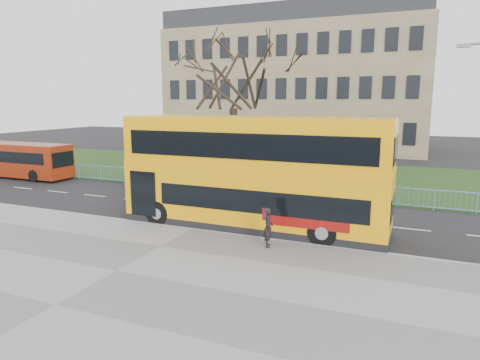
{
  "coord_description": "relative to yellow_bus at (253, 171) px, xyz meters",
  "views": [
    {
      "loc": [
        8.97,
        -17.58,
        5.69
      ],
      "look_at": [
        1.24,
        1.0,
        1.96
      ],
      "focal_mm": 32.0,
      "sensor_mm": 36.0,
      "label": 1
    }
  ],
  "objects": [
    {
      "name": "grass_verge",
      "position": [
        -2.33,
        14.44,
        -2.61
      ],
      "size": [
        80.0,
        15.4,
        0.08
      ],
      "primitive_type": "cube",
      "color": "#1B3714",
      "rests_on": "ground"
    },
    {
      "name": "kerb",
      "position": [
        -2.33,
        -1.41,
        -2.58
      ],
      "size": [
        80.0,
        0.2,
        0.14
      ],
      "primitive_type": "cube",
      "color": "gray",
      "rests_on": "ground"
    },
    {
      "name": "pavement",
      "position": [
        -2.33,
        -6.61,
        -2.59
      ],
      "size": [
        80.0,
        10.5,
        0.12
      ],
      "primitive_type": "cube",
      "color": "slate",
      "rests_on": "ground"
    },
    {
      "name": "civic_building",
      "position": [
        -7.33,
        35.14,
        4.35
      ],
      "size": [
        30.0,
        15.0,
        14.0
      ],
      "primitive_type": "cube",
      "color": "#7D664F",
      "rests_on": "ground"
    },
    {
      "name": "guard_railing",
      "position": [
        -2.33,
        6.74,
        -2.1
      ],
      "size": [
        40.0,
        0.12,
        1.1
      ],
      "primitive_type": null,
      "color": "#7AA3D9",
      "rests_on": "ground"
    },
    {
      "name": "yellow_bus",
      "position": [
        0.0,
        0.0,
        0.0
      ],
      "size": [
        11.82,
        2.9,
        4.95
      ],
      "rotation": [
        0.0,
        0.0,
        -0.01
      ],
      "color": "#FFAA0A",
      "rests_on": "ground"
    },
    {
      "name": "ground",
      "position": [
        -2.33,
        0.14,
        -2.65
      ],
      "size": [
        120.0,
        120.0,
        0.0
      ],
      "primitive_type": "plane",
      "color": "black",
      "rests_on": "ground"
    },
    {
      "name": "pedestrian",
      "position": [
        1.55,
        -2.4,
        -1.76
      ],
      "size": [
        0.55,
        0.66,
        1.55
      ],
      "primitive_type": "imported",
      "rotation": [
        0.0,
        0.0,
        1.93
      ],
      "color": "black",
      "rests_on": "pavement"
    },
    {
      "name": "red_bus",
      "position": [
        -21.47,
        5.52,
        -1.28
      ],
      "size": [
        9.77,
        2.27,
        2.58
      ],
      "rotation": [
        0.0,
        0.0,
        -0.0
      ],
      "color": "maroon",
      "rests_on": "ground"
    },
    {
      "name": "bare_tree",
      "position": [
        -5.33,
        10.14,
        3.5
      ],
      "size": [
        8.5,
        8.5,
        12.14
      ],
      "primitive_type": null,
      "color": "black",
      "rests_on": "grass_verge"
    }
  ]
}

